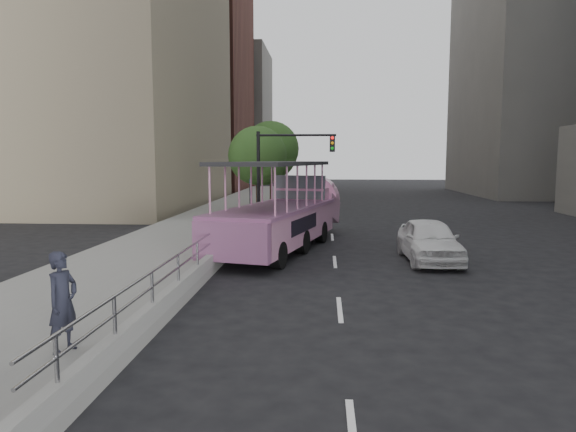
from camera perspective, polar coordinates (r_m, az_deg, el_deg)
name	(u,v)px	position (r m, az deg, el deg)	size (l,w,h in m)	color
ground	(303,289)	(15.11, 1.70, -8.07)	(160.00, 160.00, 0.00)	black
sidewalk	(195,233)	(25.68, -10.30, -1.83)	(5.50, 80.00, 0.30)	gray
kerb_wall	(212,258)	(17.35, -8.40, -4.62)	(0.24, 30.00, 0.36)	#A1A09B
guardrail	(212,238)	(17.23, -8.44, -2.46)	(0.07, 22.00, 0.71)	#A8A7AC
duck_boat	(285,216)	(21.84, -0.35, 0.03)	(5.18, 11.31, 3.66)	black
car	(429,240)	(19.62, 15.42, -2.60)	(1.86, 4.61, 1.57)	white
pedestrian_near	(63,302)	(10.17, -23.75, -8.71)	(0.67, 0.44, 1.84)	#20222F
parking_sign	(250,201)	(24.96, -4.21, 1.72)	(0.15, 0.62, 2.79)	black
traffic_signal	(281,164)	(27.22, -0.81, 5.81)	(4.20, 0.32, 5.20)	black
street_tree_near	(259,158)	(30.80, -3.25, 6.46)	(3.52, 3.52, 5.72)	#3C271B
street_tree_far	(272,151)	(36.74, -1.75, 7.22)	(3.97, 3.97, 6.45)	#3C271B
midrise_brick	(172,82)	(65.97, -12.79, 14.27)	(18.00, 16.00, 26.00)	brown
midrise_stone_a	(571,40)	(63.26, 28.95, 16.75)	(20.00, 20.00, 32.00)	slate
midrise_stone_b	(216,118)	(80.60, -8.01, 10.75)	(16.00, 14.00, 20.00)	slate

